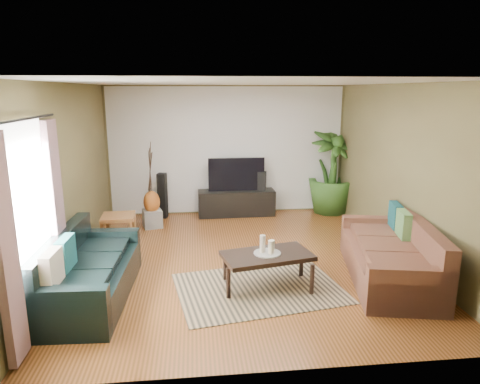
{
  "coord_description": "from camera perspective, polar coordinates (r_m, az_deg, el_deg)",
  "views": [
    {
      "loc": [
        -0.69,
        -6.23,
        2.59
      ],
      "look_at": [
        0.0,
        0.2,
        1.05
      ],
      "focal_mm": 32.0,
      "sensor_mm": 36.0,
      "label": 1
    }
  ],
  "objects": [
    {
      "name": "floor",
      "position": [
        6.79,
        0.18,
        -9.05
      ],
      "size": [
        5.5,
        5.5,
        0.0
      ],
      "primitive_type": "plane",
      "color": "brown",
      "rests_on": "ground"
    },
    {
      "name": "ceiling",
      "position": [
        6.27,
        0.2,
        14.39
      ],
      "size": [
        5.5,
        5.5,
        0.0
      ],
      "primitive_type": "plane",
      "rotation": [
        3.14,
        0.0,
        0.0
      ],
      "color": "white",
      "rests_on": "ground"
    },
    {
      "name": "wall_back",
      "position": [
        9.1,
        -1.73,
        5.54
      ],
      "size": [
        5.0,
        0.0,
        5.0
      ],
      "primitive_type": "plane",
      "rotation": [
        1.57,
        0.0,
        0.0
      ],
      "color": "brown",
      "rests_on": "ground"
    },
    {
      "name": "wall_front",
      "position": [
        3.76,
        4.85,
        -5.91
      ],
      "size": [
        5.0,
        0.0,
        5.0
      ],
      "primitive_type": "plane",
      "rotation": [
        -1.57,
        0.0,
        0.0
      ],
      "color": "brown",
      "rests_on": "ground"
    },
    {
      "name": "wall_left",
      "position": [
        6.61,
        -21.9,
        1.59
      ],
      "size": [
        0.0,
        5.5,
        5.5
      ],
      "primitive_type": "plane",
      "rotation": [
        1.57,
        0.0,
        1.57
      ],
      "color": "brown",
      "rests_on": "ground"
    },
    {
      "name": "wall_right",
      "position": [
        7.11,
        20.66,
        2.48
      ],
      "size": [
        0.0,
        5.5,
        5.5
      ],
      "primitive_type": "plane",
      "rotation": [
        1.57,
        0.0,
        -1.57
      ],
      "color": "brown",
      "rests_on": "ground"
    },
    {
      "name": "backwall_panel",
      "position": [
        9.09,
        -1.73,
        5.54
      ],
      "size": [
        4.9,
        0.0,
        4.9
      ],
      "primitive_type": "plane",
      "rotation": [
        1.57,
        0.0,
        0.0
      ],
      "color": "white",
      "rests_on": "ground"
    },
    {
      "name": "window_pane",
      "position": [
        5.11,
        -26.44,
        -1.52
      ],
      "size": [
        0.0,
        1.8,
        1.8
      ],
      "primitive_type": "plane",
      "rotation": [
        1.57,
        0.0,
        1.57
      ],
      "color": "white",
      "rests_on": "ground"
    },
    {
      "name": "curtain_near",
      "position": [
        4.49,
        -28.73,
        -7.03
      ],
      "size": [
        0.08,
        0.35,
        2.2
      ],
      "primitive_type": "cube",
      "color": "gray",
      "rests_on": "ground"
    },
    {
      "name": "curtain_far",
      "position": [
        5.84,
        -23.26,
        -2.01
      ],
      "size": [
        0.08,
        0.35,
        2.2
      ],
      "primitive_type": "cube",
      "color": "gray",
      "rests_on": "ground"
    },
    {
      "name": "curtain_rod",
      "position": [
        4.96,
        -26.97,
        8.6
      ],
      "size": [
        0.03,
        1.9,
        0.03
      ],
      "primitive_type": "cylinder",
      "rotation": [
        1.57,
        0.0,
        0.0
      ],
      "color": "black",
      "rests_on": "ground"
    },
    {
      "name": "sofa_left",
      "position": [
        5.78,
        -19.27,
        -9.42
      ],
      "size": [
        0.98,
        2.11,
        0.85
      ],
      "primitive_type": "cube",
      "rotation": [
        0.0,
        0.0,
        1.53
      ],
      "color": "black",
      "rests_on": "floor"
    },
    {
      "name": "sofa_right",
      "position": [
        6.36,
        19.22,
        -7.3
      ],
      "size": [
        1.41,
        2.37,
        0.85
      ],
      "primitive_type": "cube",
      "rotation": [
        0.0,
        0.0,
        -1.77
      ],
      "color": "brown",
      "rests_on": "floor"
    },
    {
      "name": "area_rug",
      "position": [
        5.88,
        2.55,
        -12.69
      ],
      "size": [
        2.38,
        1.87,
        0.01
      ],
      "primitive_type": "cube",
      "rotation": [
        0.0,
        0.0,
        0.17
      ],
      "color": "tan",
      "rests_on": "floor"
    },
    {
      "name": "coffee_table",
      "position": [
        5.84,
        3.62,
        -10.38
      ],
      "size": [
        1.28,
        0.87,
        0.48
      ],
      "primitive_type": "cube",
      "rotation": [
        0.0,
        0.0,
        0.22
      ],
      "color": "black",
      "rests_on": "floor"
    },
    {
      "name": "candle_tray",
      "position": [
        5.75,
        3.65,
        -8.13
      ],
      "size": [
        0.36,
        0.36,
        0.02
      ],
      "primitive_type": "cylinder",
      "color": "#9A9994",
      "rests_on": "coffee_table"
    },
    {
      "name": "candle_tall",
      "position": [
        5.72,
        3.03,
        -6.89
      ],
      "size": [
        0.07,
        0.07,
        0.23
      ],
      "primitive_type": "cylinder",
      "color": "beige",
      "rests_on": "candle_tray"
    },
    {
      "name": "candle_mid",
      "position": [
        5.68,
        4.14,
        -7.33
      ],
      "size": [
        0.07,
        0.07,
        0.18
      ],
      "primitive_type": "cylinder",
      "color": "#EBE4C6",
      "rests_on": "candle_tray"
    },
    {
      "name": "candle_short",
      "position": [
        5.78,
        4.25,
        -7.12
      ],
      "size": [
        0.07,
        0.07,
        0.15
      ],
      "primitive_type": "cylinder",
      "color": "white",
      "rests_on": "candle_tray"
    },
    {
      "name": "tv_stand",
      "position": [
        9.08,
        -0.48,
        -1.44
      ],
      "size": [
        1.61,
        0.52,
        0.53
      ],
      "primitive_type": "cube",
      "rotation": [
        0.0,
        0.0,
        0.02
      ],
      "color": "black",
      "rests_on": "floor"
    },
    {
      "name": "television",
      "position": [
        8.94,
        -0.49,
        2.37
      ],
      "size": [
        1.18,
        0.06,
        0.69
      ],
      "primitive_type": "cube",
      "color": "black",
      "rests_on": "tv_stand"
    },
    {
      "name": "speaker_left",
      "position": [
        8.99,
        -10.3,
        -0.48
      ],
      "size": [
        0.21,
        0.22,
        0.94
      ],
      "primitive_type": "cube",
      "rotation": [
        0.0,
        0.0,
        -0.24
      ],
      "color": "black",
      "rests_on": "floor"
    },
    {
      "name": "speaker_right",
      "position": [
        9.1,
        2.91,
        -0.14
      ],
      "size": [
        0.21,
        0.22,
        0.93
      ],
      "primitive_type": "cube",
      "rotation": [
        0.0,
        0.0,
        -0.28
      ],
      "color": "black",
      "rests_on": "floor"
    },
    {
      "name": "potted_plant",
      "position": [
        9.36,
        12.09,
        2.65
      ],
      "size": [
        1.26,
        1.26,
        1.79
      ],
      "primitive_type": "imported",
      "rotation": [
        0.0,
        0.0,
        0.32
      ],
      "color": "#2B541C",
      "rests_on": "floor"
    },
    {
      "name": "plant_pot",
      "position": [
        9.53,
        11.86,
        -1.88
      ],
      "size": [
        0.33,
        0.33,
        0.26
      ],
      "primitive_type": "cylinder",
      "color": "black",
      "rests_on": "floor"
    },
    {
      "name": "pedestal",
      "position": [
        8.47,
        -11.59,
        -3.48
      ],
      "size": [
        0.42,
        0.42,
        0.34
      ],
      "primitive_type": "cube",
      "rotation": [
        0.0,
        0.0,
        0.26
      ],
      "color": "#979794",
      "rests_on": "floor"
    },
    {
      "name": "vase",
      "position": [
        8.39,
        -11.7,
        -1.33
      ],
      "size": [
        0.31,
        0.31,
        0.44
      ],
      "primitive_type": "ellipsoid",
      "color": "#914B1A",
      "rests_on": "pedestal"
    },
    {
      "name": "side_table",
      "position": [
        7.51,
        -15.82,
        -5.05
      ],
      "size": [
        0.56,
        0.56,
        0.56
      ],
      "primitive_type": "cube",
      "rotation": [
        0.0,
        0.0,
        0.06
      ],
      "color": "#966331",
      "rests_on": "floor"
    }
  ]
}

